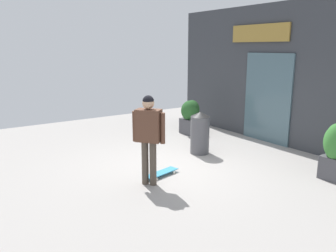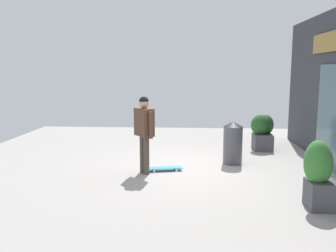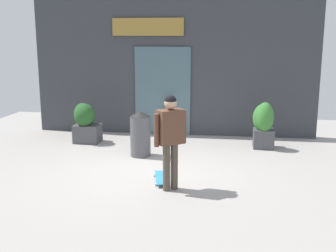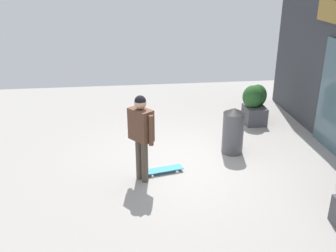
% 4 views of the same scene
% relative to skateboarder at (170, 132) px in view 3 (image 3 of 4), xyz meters
% --- Properties ---
extents(ground_plane, '(12.00, 12.00, 0.00)m').
position_rel_skateboarder_xyz_m(ground_plane, '(-0.53, 1.03, -1.06)').
color(ground_plane, '#9E9993').
extents(building_facade, '(7.74, 0.31, 3.70)m').
position_rel_skateboarder_xyz_m(building_facade, '(-0.54, 4.42, 0.78)').
color(building_facade, '#383A3F').
rests_on(building_facade, ground_plane).
extents(skateboarder, '(0.52, 0.49, 1.72)m').
position_rel_skateboarder_xyz_m(skateboarder, '(0.00, 0.00, 0.00)').
color(skateboarder, '#4C4238').
rests_on(skateboarder, ground_plane).
extents(skateboard, '(0.39, 0.83, 0.08)m').
position_rel_skateboarder_xyz_m(skateboard, '(-0.23, 0.43, -0.99)').
color(skateboard, teal).
rests_on(skateboard, ground_plane).
extents(planter_box_left, '(0.53, 0.55, 1.15)m').
position_rel_skateboarder_xyz_m(planter_box_left, '(1.85, 3.13, -0.45)').
color(planter_box_left, '#47474C').
rests_on(planter_box_left, ground_plane).
extents(planter_box_right, '(0.69, 0.67, 1.02)m').
position_rel_skateboarder_xyz_m(planter_box_right, '(-2.65, 3.10, -0.51)').
color(planter_box_right, '#47474C').
rests_on(planter_box_right, ground_plane).
extents(trash_bin, '(0.47, 0.47, 1.04)m').
position_rel_skateboarder_xyz_m(trash_bin, '(-0.98, 2.05, -0.53)').
color(trash_bin, '#4C4C51').
rests_on(trash_bin, ground_plane).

